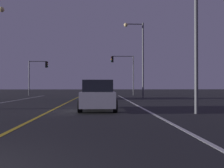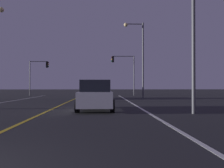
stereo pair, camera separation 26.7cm
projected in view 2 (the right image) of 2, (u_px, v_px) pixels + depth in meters
The scene contains 8 objects.
lane_edge_right at pixel (137, 106), 16.49m from camera, with size 0.16×38.55×0.01m, color silver.
lane_center_divider at pixel (57, 107), 16.30m from camera, with size 0.16×38.55×0.01m, color gold.
car_lead_same_lane at pixel (96, 96), 13.91m from camera, with size 2.02×4.30×1.70m.
car_ahead_far at pixel (97, 91), 26.56m from camera, with size 2.02×4.30×1.70m.
traffic_light_near_right at pixel (123, 66), 36.32m from camera, with size 3.43×0.36×5.83m.
traffic_light_near_left at pixel (39, 70), 35.85m from camera, with size 2.82×0.36×5.02m.
street_lamp_right_near at pixel (185, 7), 12.11m from camera, with size 2.00×0.44×8.41m.
street_lamp_right_far at pixel (139, 51), 27.33m from camera, with size 2.23×0.44×8.43m.
Camera 2 is at (3.02, -3.16, 1.37)m, focal length 39.45 mm.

